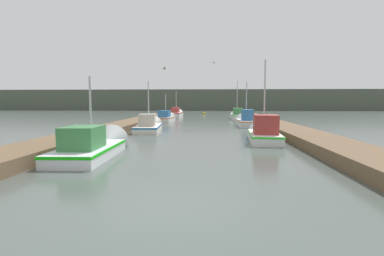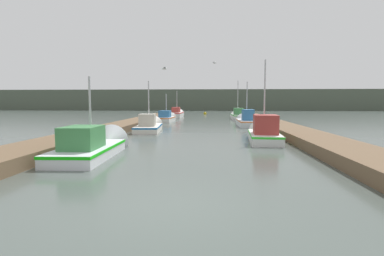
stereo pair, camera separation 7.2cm
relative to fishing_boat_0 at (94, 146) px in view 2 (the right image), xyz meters
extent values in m
plane|color=#47514C|center=(3.89, -5.84, -0.37)|extent=(200.00, 200.00, 0.00)
cube|color=brown|center=(-2.17, 10.16, -0.12)|extent=(2.24, 40.00, 0.49)
cube|color=brown|center=(9.94, 10.16, -0.12)|extent=(2.24, 40.00, 0.49)
cube|color=#4C5647|center=(3.89, 66.81, 2.11)|extent=(120.00, 16.00, 4.96)
cube|color=silver|center=(0.03, -0.69, -0.14)|extent=(1.91, 4.39, 0.45)
cube|color=#13C210|center=(0.03, -0.69, 0.02)|extent=(1.95, 4.42, 0.10)
cone|color=silver|center=(-0.07, 1.93, -0.14)|extent=(1.70, 0.98, 1.66)
cube|color=#387A42|center=(0.05, -1.23, 0.49)|extent=(1.27, 1.69, 0.82)
cylinder|color=#B2B2B7|center=(0.01, -0.36, 1.43)|extent=(0.08, 0.08, 2.69)
cube|color=silver|center=(7.59, 4.33, -0.12)|extent=(1.81, 4.06, 0.50)
cube|color=green|center=(7.59, 4.33, 0.07)|extent=(1.84, 4.09, 0.10)
cone|color=silver|center=(7.77, 6.70, -0.12)|extent=(1.49, 0.89, 1.44)
cube|color=#99332D|center=(7.55, 3.84, 0.62)|extent=(1.29, 1.62, 0.98)
cylinder|color=#B2B2B7|center=(7.61, 4.63, 2.08)|extent=(0.08, 0.08, 3.89)
cube|color=silver|center=(0.23, 9.41, -0.14)|extent=(2.00, 4.45, 0.45)
cube|color=#105CA2|center=(0.23, 9.41, 0.02)|extent=(2.04, 4.49, 0.10)
cone|color=silver|center=(0.00, 12.06, -0.14)|extent=(1.63, 1.12, 1.55)
cube|color=#B2AD9E|center=(0.28, 8.87, 0.50)|extent=(1.19, 1.33, 0.84)
cylinder|color=#B2B2B7|center=(0.20, 9.73, 1.67)|extent=(0.08, 0.08, 3.18)
cube|color=silver|center=(7.85, 14.51, -0.09)|extent=(1.54, 4.31, 0.56)
cube|color=orange|center=(7.85, 14.51, 0.13)|extent=(1.57, 4.34, 0.10)
cone|color=silver|center=(7.83, 17.15, -0.09)|extent=(1.44, 0.99, 1.44)
cube|color=#2D6699|center=(7.85, 13.98, 0.65)|extent=(0.93, 1.50, 0.92)
cylinder|color=#B2B2B7|center=(7.85, 14.84, 1.85)|extent=(0.08, 0.08, 3.33)
cube|color=silver|center=(-0.11, 19.78, -0.12)|extent=(1.65, 3.70, 0.50)
cube|color=#C65D22|center=(-0.11, 19.78, 0.07)|extent=(1.68, 3.73, 0.10)
cone|color=silver|center=(0.02, 21.99, -0.12)|extent=(1.41, 0.88, 1.37)
cube|color=#2D6699|center=(-0.14, 19.33, 0.48)|extent=(1.21, 1.32, 0.70)
cylinder|color=#B2B2B7|center=(-0.10, 20.05, 1.35)|extent=(0.08, 0.08, 2.44)
cube|color=silver|center=(7.86, 23.74, -0.06)|extent=(1.43, 4.84, 0.62)
cube|color=green|center=(7.86, 23.74, 0.20)|extent=(1.46, 4.87, 0.10)
cone|color=silver|center=(7.80, 26.61, -0.06)|extent=(1.28, 0.96, 1.26)
cube|color=#387A42|center=(7.87, 23.14, 0.64)|extent=(1.07, 1.74, 0.76)
cylinder|color=#B2B2B7|center=(7.85, 24.10, 2.22)|extent=(0.08, 0.08, 3.94)
cube|color=silver|center=(0.02, 28.48, -0.03)|extent=(1.46, 5.20, 0.68)
cube|color=red|center=(0.02, 28.48, 0.25)|extent=(1.49, 5.23, 0.10)
cone|color=silver|center=(0.03, 31.59, -0.03)|extent=(1.37, 1.02, 1.37)
cube|color=#99332D|center=(0.02, 27.84, 0.66)|extent=(0.98, 1.89, 0.71)
cylinder|color=#B2B2B7|center=(0.02, 28.87, 1.74)|extent=(0.08, 0.08, 2.87)
cylinder|color=#473523|center=(8.75, 28.24, 0.12)|extent=(0.32, 0.32, 0.97)
cylinder|color=silver|center=(8.75, 28.24, 0.62)|extent=(0.36, 0.36, 0.04)
cylinder|color=#473523|center=(8.73, 14.92, 0.09)|extent=(0.23, 0.23, 0.92)
cylinder|color=silver|center=(8.73, 14.92, 0.57)|extent=(0.26, 0.26, 0.04)
cylinder|color=#473523|center=(8.82, 34.46, 0.21)|extent=(0.21, 0.21, 1.16)
cylinder|color=silver|center=(8.82, 34.46, 0.81)|extent=(0.24, 0.24, 0.04)
sphere|color=gold|center=(3.65, 38.05, -0.22)|extent=(0.52, 0.52, 0.52)
cylinder|color=black|center=(3.65, 38.05, 0.28)|extent=(0.06, 0.06, 0.50)
ellipsoid|color=white|center=(2.18, 4.55, 3.58)|extent=(0.31, 0.21, 0.12)
cube|color=gray|center=(2.22, 4.42, 3.60)|extent=(0.19, 0.29, 0.07)
cube|color=gray|center=(2.15, 4.69, 3.60)|extent=(0.19, 0.29, 0.07)
ellipsoid|color=white|center=(5.01, 13.41, 4.97)|extent=(0.31, 0.26, 0.12)
cube|color=gray|center=(5.08, 13.53, 4.99)|extent=(0.24, 0.30, 0.07)
cube|color=gray|center=(4.94, 13.29, 4.99)|extent=(0.24, 0.30, 0.07)
camera|label=1|loc=(4.70, -11.79, 1.81)|focal=28.00mm
camera|label=2|loc=(4.77, -11.79, 1.81)|focal=28.00mm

